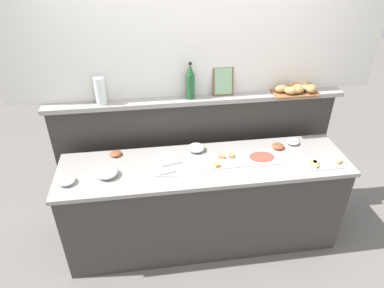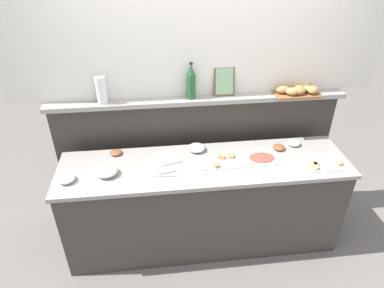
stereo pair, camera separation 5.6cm
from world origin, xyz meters
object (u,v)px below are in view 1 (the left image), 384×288
cold_cuts_platter (261,157)px  glass_bowl_small (293,142)px  glass_bowl_extra (67,181)px  sandwich_platter_side (322,162)px  condiment_bowl_teal (116,153)px  glass_bowl_large (107,173)px  sandwich_platter_rear (223,161)px  bread_basket (297,88)px  wine_bottle_green (190,82)px  serving_tongs (165,175)px  water_carafe (100,91)px  napkin_stack (168,159)px  framed_picture (223,81)px  glass_bowl_medium (196,148)px  condiment_bowl_dark (278,146)px

cold_cuts_platter → glass_bowl_small: bearing=27.5°
cold_cuts_platter → glass_bowl_extra: 1.59m
sandwich_platter_side → condiment_bowl_teal: 1.75m
glass_bowl_large → glass_bowl_extra: glass_bowl_large is taller
sandwich_platter_rear → bread_basket: bread_basket is taller
wine_bottle_green → bread_basket: bearing=-0.7°
glass_bowl_extra → serving_tongs: glass_bowl_extra is taller
water_carafe → glass_bowl_extra: bearing=-118.3°
bread_basket → glass_bowl_extra: bearing=-165.5°
napkin_stack → bread_basket: bearing=14.4°
glass_bowl_large → framed_picture: 1.25m
glass_bowl_medium → serving_tongs: glass_bowl_medium is taller
napkin_stack → wine_bottle_green: bearing=53.4°
sandwich_platter_side → glass_bowl_extra: glass_bowl_extra is taller
wine_bottle_green → condiment_bowl_dark: bearing=-20.2°
glass_bowl_small → glass_bowl_extra: glass_bowl_extra is taller
condiment_bowl_dark → cold_cuts_platter: bearing=-145.9°
condiment_bowl_dark → glass_bowl_large: bearing=-172.3°
sandwich_platter_side → wine_bottle_green: bearing=152.2°
glass_bowl_small → napkin_stack: bearing=-175.3°
serving_tongs → wine_bottle_green: bearing=62.7°
glass_bowl_small → napkin_stack: (-1.14, -0.09, -0.01)m
cold_cuts_platter → napkin_stack: cold_cuts_platter is taller
sandwich_platter_rear → condiment_bowl_dark: same height
glass_bowl_small → glass_bowl_large: bearing=-171.3°
glass_bowl_large → glass_bowl_small: (1.63, 0.25, -0.01)m
condiment_bowl_dark → serving_tongs: 1.06m
napkin_stack → wine_bottle_green: size_ratio=0.54×
sandwich_platter_side → serving_tongs: 1.31m
sandwich_platter_rear → napkin_stack: bearing=167.0°
napkin_stack → cold_cuts_platter: bearing=-6.4°
sandwich_platter_rear → napkin_stack: 0.46m
wine_bottle_green → water_carafe: (-0.75, -0.01, -0.03)m
glass_bowl_extra → framed_picture: 1.52m
glass_bowl_large → bread_basket: bread_basket is taller
condiment_bowl_teal → wine_bottle_green: bearing=15.7°
glass_bowl_small → bread_basket: size_ratio=0.28×
sandwich_platter_side → condiment_bowl_dark: bearing=136.6°
sandwich_platter_side → napkin_stack: (-1.27, 0.23, -0.00)m
bread_basket → cold_cuts_platter: bearing=-135.6°
wine_bottle_green → bread_basket: size_ratio=0.77×
cold_cuts_platter → glass_bowl_medium: size_ratio=1.98×
cold_cuts_platter → bread_basket: bearing=44.4°
glass_bowl_large → napkin_stack: size_ratio=1.01×
glass_bowl_small → wine_bottle_green: bearing=166.0°
sandwich_platter_rear → water_carafe: size_ratio=1.52×
condiment_bowl_teal → water_carafe: 0.54m
condiment_bowl_teal → sandwich_platter_side: bearing=-11.8°
cold_cuts_platter → napkin_stack: (-0.79, 0.09, -0.00)m
napkin_stack → bread_basket: 1.31m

